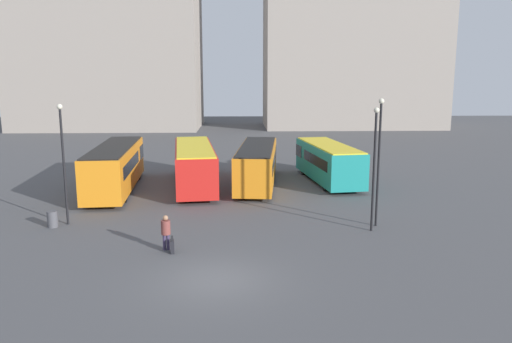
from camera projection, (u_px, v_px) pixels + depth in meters
The scene contains 13 objects.
ground_plane at pixel (216, 280), 18.98m from camera, with size 160.00×160.00×0.00m, color #4C4C4F.
building_block_left at pixel (109, 30), 73.64m from camera, with size 26.45×15.78×28.89m.
building_block_right at pixel (354, 9), 74.32m from camera, with size 26.37×13.16×35.04m.
bus_0 at pixel (115, 166), 33.82m from camera, with size 3.29×11.42×3.04m.
bus_1 at pixel (194, 164), 35.05m from camera, with size 3.89×11.27×2.90m.
bus_2 at pixel (257, 163), 35.71m from camera, with size 3.52×11.06×2.80m.
bus_3 at pixel (328, 161), 36.60m from camera, with size 3.76×9.55×2.77m.
traveler at pixel (166, 229), 22.13m from camera, with size 0.47×0.47×1.60m.
suitcase at pixel (172, 246), 21.86m from camera, with size 0.23×0.43×0.84m.
lamp_post_0 at pixel (374, 160), 24.42m from camera, with size 0.28×0.28×6.17m.
lamp_post_1 at pixel (63, 156), 25.49m from camera, with size 0.28×0.28×6.28m.
lamp_post_2 at pixel (379, 153), 25.21m from camera, with size 0.28×0.28×6.57m.
trash_bin at pixel (53, 219), 25.59m from camera, with size 0.52×0.52×0.85m.
Camera 1 is at (0.90, -17.92, 7.62)m, focal length 35.00 mm.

